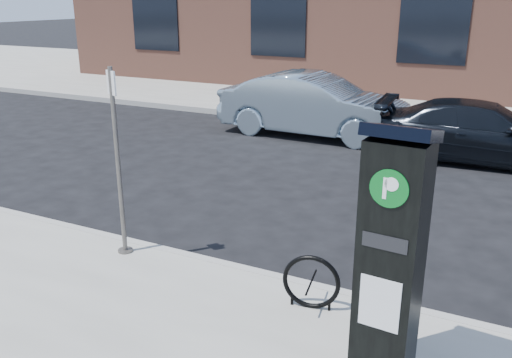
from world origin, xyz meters
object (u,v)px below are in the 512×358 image
Objects in this scene: car_dark at (483,132)px; car_silver at (314,105)px; bike_rack at (311,282)px; sign_pole at (118,165)px; parking_kiosk at (391,255)px.

car_silver is at bearing 78.89° from car_dark.
bike_rack is at bearing 168.25° from car_dark.
car_silver is (-0.25, 7.21, -0.55)m from sign_pole.
bike_rack is 0.13× the size of car_silver.
parking_kiosk reaches higher than car_dark.
sign_pole reaches higher than car_dark.
bike_rack is at bearing 145.52° from parking_kiosk.
car_dark is at bearing 86.75° from sign_pole.
car_dark is at bearing 93.38° from parking_kiosk.
car_silver is at bearing 116.57° from sign_pole.
parking_kiosk is 0.53× the size of car_dark.
sign_pole is 7.61m from car_dark.
car_silver is (-2.78, 7.38, 0.30)m from bike_rack.
parking_kiosk is at bearing 10.03° from sign_pole.
sign_pole is at bearing 148.74° from car_dark.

